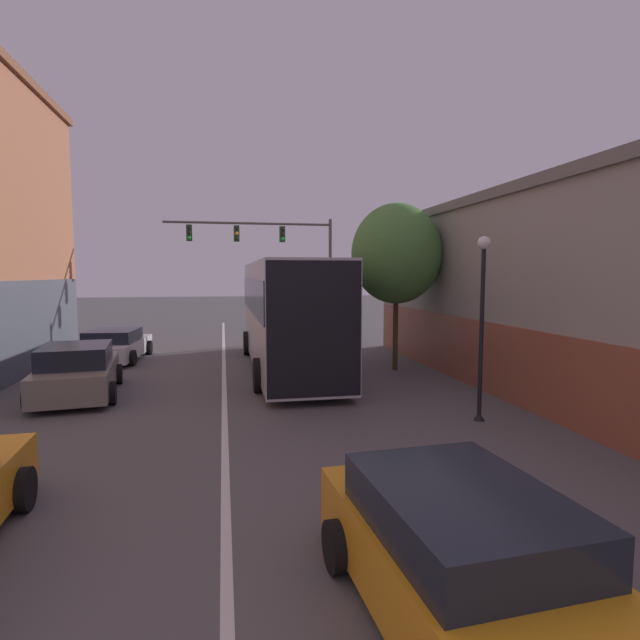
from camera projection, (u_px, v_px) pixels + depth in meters
The scene contains 9 objects.
lane_center_line at pixel (224, 391), 14.53m from camera, with size 0.14×42.32×0.01m.
building_right_storefront at pixel (617, 288), 13.47m from camera, with size 6.28×22.03×5.81m.
bus at pixel (287, 310), 17.84m from camera, with size 2.82×11.09×3.82m.
hatchback_foreground at pixel (473, 570), 4.63m from camera, with size 2.27×4.53×1.37m.
parked_car_left_mid at pixel (77, 372), 13.89m from camera, with size 2.54×4.50×1.46m.
parked_car_left_far at pixel (115, 345), 19.68m from camera, with size 2.42×4.49×1.25m.
traffic_signal_gantry at pixel (276, 249), 25.51m from camera, with size 8.50×0.36×6.27m.
street_lamp at pixel (482, 319), 11.42m from camera, with size 0.30×0.30×4.26m.
street_tree_near at pixel (396, 254), 17.50m from camera, with size 3.19×2.87×5.88m.
Camera 1 is at (0.02, 0.61, 3.39)m, focal length 28.00 mm.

